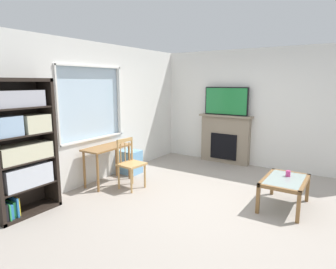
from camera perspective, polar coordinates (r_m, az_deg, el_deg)
ground at (r=4.77m, az=8.93°, el=-13.33°), size 5.84×5.80×0.02m
wall_back_with_window at (r=5.84m, az=-12.55°, el=4.08°), size 4.84×0.15×2.63m
wall_right at (r=6.75m, az=17.97°, el=4.89°), size 0.12×5.00×2.63m
bookshelf at (r=4.57m, az=-27.09°, el=-2.16°), size 0.90×0.38×1.95m
desk_under_window at (r=5.50m, az=-11.94°, el=-3.59°), size 0.93×0.44×0.72m
wooden_chair at (r=5.23m, az=-7.52°, el=-5.65°), size 0.45×0.44×0.90m
plastic_drawer_unit at (r=6.12m, az=-7.47°, el=-5.40°), size 0.35×0.40×0.49m
fireplace at (r=6.94m, az=11.26°, el=-0.85°), size 0.26×1.26×1.14m
tv at (r=6.81m, az=11.46°, el=6.50°), size 0.06×1.04×0.65m
coffee_table at (r=4.77m, az=22.15°, el=-8.94°), size 0.91×0.60×0.45m
sippy_cup at (r=4.88m, az=22.72°, el=-7.14°), size 0.07×0.07×0.09m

